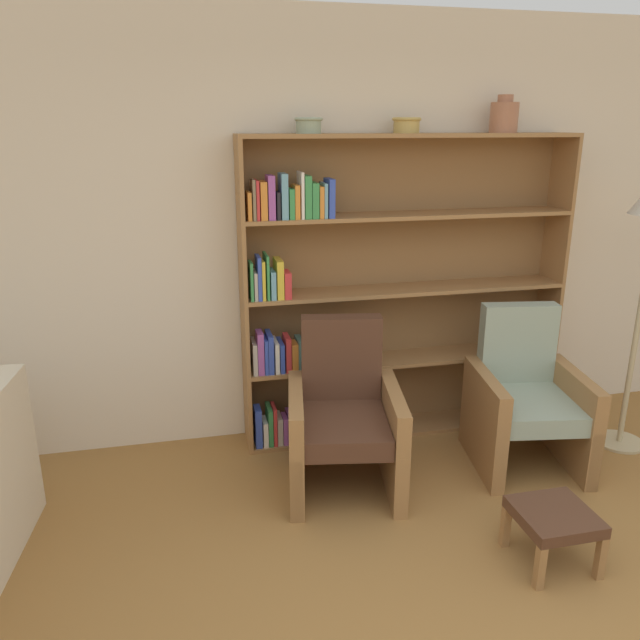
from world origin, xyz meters
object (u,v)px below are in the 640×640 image
(armchair_cushioned, at_px, (525,400))
(footstool, at_px, (554,520))
(armchair_leather, at_px, (344,419))
(bookshelf, at_px, (378,294))
(bowl_copper, at_px, (309,124))
(bowl_brass, at_px, (407,124))
(vase_tall, at_px, (504,116))

(armchair_cushioned, height_order, footstool, armchair_cushioned)
(armchair_leather, bearing_deg, bookshelf, -112.63)
(armchair_cushioned, bearing_deg, bowl_copper, -15.92)
(bookshelf, bearing_deg, armchair_cushioned, -37.95)
(armchair_cushioned, bearing_deg, armchair_leather, 9.17)
(bowl_copper, bearing_deg, armchair_leather, -82.50)
(bowl_copper, xyz_separation_m, armchair_cushioned, (1.26, -0.59, -1.65))
(bowl_brass, relative_size, vase_tall, 0.78)
(bookshelf, relative_size, armchair_leather, 2.23)
(bookshelf, height_order, vase_tall, vase_tall)
(bookshelf, relative_size, bowl_copper, 12.79)
(bowl_copper, xyz_separation_m, vase_tall, (1.26, -0.00, 0.05))
(armchair_leather, bearing_deg, vase_tall, -143.49)
(bowl_brass, xyz_separation_m, footstool, (0.27, -1.51, -1.83))
(footstool, bearing_deg, armchair_leather, 131.32)
(bookshelf, distance_m, bowl_copper, 1.17)
(armchair_leather, xyz_separation_m, armchair_cushioned, (1.18, 0.00, 0.00))
(vase_tall, distance_m, footstool, 2.44)
(vase_tall, bearing_deg, bowl_copper, 180.00)
(bookshelf, xyz_separation_m, armchair_cushioned, (0.78, -0.61, -0.58))
(bookshelf, relative_size, footstool, 6.08)
(bookshelf, xyz_separation_m, bowl_brass, (0.14, -0.02, 1.07))
(bowl_copper, distance_m, footstool, 2.53)
(bookshelf, height_order, armchair_cushioned, bookshelf)
(bowl_copper, xyz_separation_m, footstool, (0.89, -1.51, -1.83))
(bookshelf, distance_m, armchair_cushioned, 1.15)
(bookshelf, distance_m, vase_tall, 1.37)
(bowl_copper, height_order, armchair_leather, bowl_copper)
(vase_tall, bearing_deg, bookshelf, 178.25)
(footstool, bearing_deg, bowl_brass, 100.32)
(footstool, bearing_deg, vase_tall, 76.05)
(bookshelf, height_order, bowl_brass, bowl_brass)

